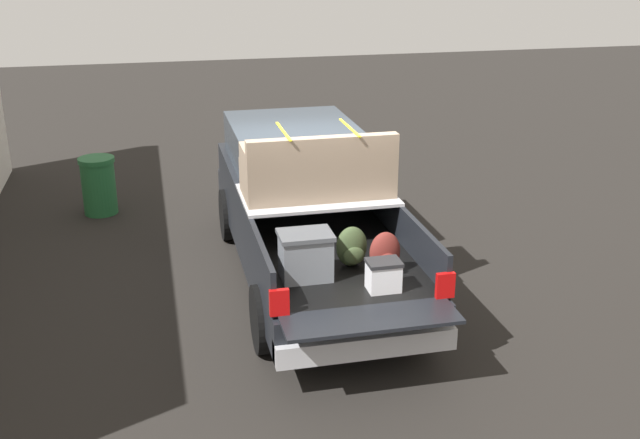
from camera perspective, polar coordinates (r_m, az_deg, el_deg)
ground_plane at (r=10.52m, az=-0.73°, el=-4.49°), size 40.00×40.00×0.00m
pickup_truck at (r=10.49m, az=-1.20°, el=1.17°), size 6.05×2.06×2.23m
trash_can at (r=13.36m, az=-16.28°, el=2.48°), size 0.60×0.60×0.98m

